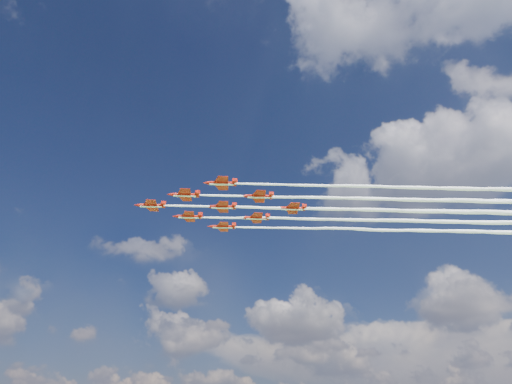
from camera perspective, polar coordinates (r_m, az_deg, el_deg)
jet_lead at (r=157.68m, az=12.64°, el=-2.00°), size 110.73×86.29×2.38m
jet_row2_port at (r=154.26m, az=17.20°, el=-0.83°), size 110.73×86.29×2.38m
jet_row2_starb at (r=167.48m, az=15.56°, el=-3.16°), size 110.73×86.29×2.38m
jet_row3_port at (r=151.92m, az=21.93°, el=0.39°), size 110.73×86.29×2.38m
jet_row3_centre at (r=164.61m, az=19.90°, el=-2.08°), size 110.73×86.29×2.38m
jet_row3_starb at (r=177.73m, az=18.17°, el=-4.18°), size 110.73×86.29×2.38m
jet_row4_port at (r=162.77m, az=24.36°, el=-0.95°), size 110.73×86.29×2.38m
jet_row4_starb at (r=175.35m, az=22.28°, el=-3.17°), size 110.73×86.29×2.38m
jet_tail at (r=173.95m, az=26.48°, el=-2.12°), size 110.73×86.29×2.38m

